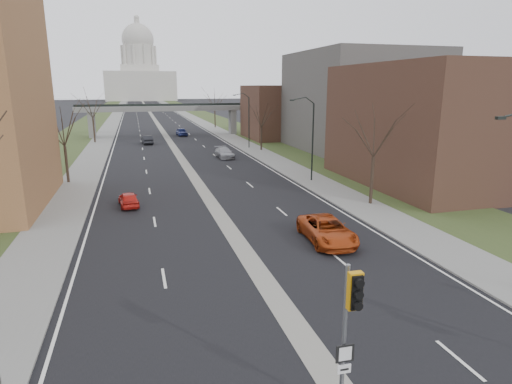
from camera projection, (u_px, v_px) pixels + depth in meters
name	position (u px, v px, depth m)	size (l,w,h in m)	color
road_surface	(151.00, 115.00, 152.71)	(20.00, 600.00, 0.01)	black
median_strip	(151.00, 115.00, 152.71)	(1.20, 600.00, 0.02)	gray
sidewalk_right	(185.00, 114.00, 155.86)	(4.00, 600.00, 0.12)	gray
sidewalk_left	(116.00, 115.00, 149.54)	(4.00, 600.00, 0.12)	gray
grass_verge_right	(202.00, 114.00, 157.44)	(8.00, 600.00, 0.10)	#303F1D
grass_verge_left	(98.00, 115.00, 147.97)	(8.00, 600.00, 0.10)	#303F1D
commercial_block_near	(439.00, 125.00, 43.59)	(16.00, 20.00, 12.00)	#4B3123
commercial_block_mid	(359.00, 102.00, 66.71)	(18.00, 22.00, 15.00)	#575450
commercial_block_far	(284.00, 112.00, 82.55)	(14.00, 14.00, 10.00)	#4B3123
pedestrian_bridge	(165.00, 112.00, 86.14)	(34.00, 3.00, 6.45)	slate
capitol	(140.00, 74.00, 307.10)	(48.00, 42.00, 55.75)	#BAB6AA
streetlight_mid	(306.00, 115.00, 43.68)	(2.61, 0.20, 8.70)	black
streetlight_far	(244.00, 105.00, 67.97)	(2.61, 0.20, 8.70)	black
tree_left_b	(62.00, 123.00, 43.14)	(6.75, 6.75, 8.81)	#382B21
tree_left_c	(92.00, 103.00, 74.72)	(7.65, 7.65, 9.99)	#382B21
tree_right_a	(375.00, 126.00, 34.94)	(7.20, 7.20, 9.40)	#382B21
tree_right_b	(261.00, 113.00, 65.97)	(6.30, 6.30, 8.22)	#382B21
tree_right_c	(215.00, 98.00, 103.05)	(7.65, 7.65, 9.99)	#382B21
signal_pole_median	(350.00, 318.00, 12.08)	(0.57, 0.81, 4.95)	gray
car_left_near	(129.00, 199.00, 35.84)	(1.48, 3.67, 1.25)	red
car_left_far	(147.00, 140.00, 74.76)	(1.55, 4.45, 1.47)	black
car_right_near	(327.00, 230.00, 27.64)	(2.61, 5.67, 1.58)	#AB3B12
car_right_mid	(224.00, 153.00, 60.27)	(2.01, 4.95, 1.44)	#96979D
car_right_far	(182.00, 132.00, 87.45)	(1.84, 4.58, 1.56)	navy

